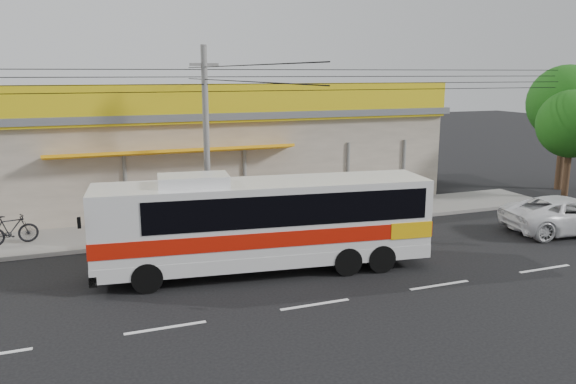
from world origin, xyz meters
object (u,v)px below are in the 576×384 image
at_px(motorbike_red, 147,211).
at_px(utility_pole, 205,79).
at_px(motorbike_dark, 11,230).
at_px(coach_bus, 270,218).
at_px(tree_far, 569,106).
at_px(white_car, 568,215).
at_px(tree_near, 574,126).

distance_m(motorbike_red, utility_pole, 5.87).
xyz_separation_m(motorbike_dark, utility_pole, (7.02, -0.46, 5.21)).
relative_size(motorbike_dark, utility_pole, 0.05).
bearing_deg(coach_bus, motorbike_red, 121.96).
height_order(motorbike_red, tree_far, tree_far).
height_order(white_car, utility_pole, utility_pole).
bearing_deg(tree_near, utility_pole, 177.89).
bearing_deg(motorbike_red, utility_pole, -132.69).
bearing_deg(tree_far, coach_bus, -160.93).
relative_size(utility_pole, tree_far, 5.17).
xyz_separation_m(white_car, tree_near, (4.49, 4.26, 2.93)).
relative_size(motorbike_red, tree_near, 0.38).
xyz_separation_m(tree_near, tree_far, (1.93, 2.22, 0.81)).
relative_size(coach_bus, motorbike_dark, 5.83).
relative_size(utility_pole, tree_near, 6.32).
relative_size(motorbike_red, motorbike_dark, 1.13).
distance_m(white_car, utility_pole, 15.00).
bearing_deg(utility_pole, tree_far, 4.57).
xyz_separation_m(motorbike_dark, tree_far, (26.62, 1.10, 3.76)).
height_order(motorbike_dark, white_car, white_car).
distance_m(motorbike_dark, tree_far, 26.91).
relative_size(motorbike_dark, white_car, 0.36).
relative_size(coach_bus, white_car, 2.07).
distance_m(coach_bus, tree_far, 20.05).
relative_size(coach_bus, utility_pole, 0.31).
bearing_deg(white_car, tree_near, -37.76).
height_order(motorbike_red, utility_pole, utility_pole).
height_order(motorbike_dark, tree_far, tree_far).
height_order(white_car, tree_near, tree_near).
bearing_deg(coach_bus, white_car, 7.07).
relative_size(motorbike_red, utility_pole, 0.06).
bearing_deg(white_car, motorbike_dark, 83.89).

